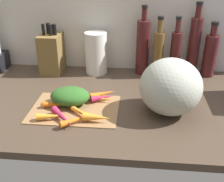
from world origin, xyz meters
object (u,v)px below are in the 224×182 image
(carrot_7, at_px, (103,94))
(carrot_1, at_px, (90,96))
(carrot_6, at_px, (97,117))
(cutting_board, at_px, (75,108))
(carrot_5, at_px, (85,114))
(paper_towel_roll, at_px, (96,53))
(carrot_4, at_px, (78,119))
(carrot_2, at_px, (100,99))
(bottle_3, at_px, (194,45))
(bottle_1, at_px, (158,53))
(knife_block, at_px, (52,53))
(carrot_9, at_px, (103,97))
(carrot_0, at_px, (63,117))
(carrot_8, at_px, (56,105))
(winter_squash, at_px, (171,87))
(carrot_3, at_px, (52,116))
(bottle_2, at_px, (175,53))
(bottle_0, at_px, (143,47))
(bottle_4, at_px, (210,54))

(carrot_7, bearing_deg, carrot_1, -150.88)
(carrot_6, bearing_deg, cutting_board, 138.46)
(carrot_5, distance_m, paper_towel_roll, 0.48)
(carrot_4, relative_size, carrot_7, 1.19)
(carrot_5, bearing_deg, carrot_2, 72.82)
(bottle_3, bearing_deg, bottle_1, -164.45)
(cutting_board, height_order, knife_block, knife_block)
(bottle_1, bearing_deg, knife_block, 179.04)
(cutting_board, height_order, carrot_1, carrot_1)
(knife_block, bearing_deg, carrot_9, -45.32)
(carrot_0, xyz_separation_m, bottle_3, (0.56, 0.53, 0.14))
(carrot_7, bearing_deg, bottle_3, 36.76)
(bottle_1, bearing_deg, carrot_8, -138.52)
(carrot_2, height_order, carrot_5, carrot_2)
(cutting_board, relative_size, bottle_1, 1.15)
(cutting_board, relative_size, winter_squash, 1.47)
(paper_towel_roll, bearing_deg, carrot_3, -101.53)
(carrot_5, bearing_deg, bottle_3, 45.64)
(carrot_0, xyz_separation_m, bottle_2, (0.47, 0.50, 0.10))
(cutting_board, xyz_separation_m, carrot_9, (0.11, 0.07, 0.02))
(carrot_6, distance_m, carrot_8, 0.20)
(carrot_1, relative_size, carrot_4, 1.02)
(carrot_1, xyz_separation_m, carrot_9, (0.05, -0.00, -0.00))
(carrot_3, xyz_separation_m, bottle_1, (0.42, 0.48, 0.11))
(carrot_9, height_order, bottle_2, bottle_2)
(carrot_7, relative_size, knife_block, 0.47)
(carrot_0, xyz_separation_m, carrot_5, (0.08, 0.04, -0.00))
(carrot_5, bearing_deg, carrot_3, -166.26)
(carrot_5, height_order, bottle_3, bottle_3)
(carrot_6, distance_m, winter_squash, 0.31)
(carrot_5, relative_size, bottle_0, 0.41)
(carrot_5, relative_size, carrot_7, 1.20)
(knife_block, distance_m, paper_towel_roll, 0.24)
(paper_towel_roll, relative_size, bottle_2, 0.71)
(carrot_7, bearing_deg, paper_towel_roll, 103.51)
(carrot_2, bearing_deg, carrot_3, -134.89)
(carrot_2, bearing_deg, carrot_9, 24.71)
(carrot_4, height_order, carrot_8, same)
(carrot_8, bearing_deg, carrot_6, -26.43)
(carrot_5, bearing_deg, carrot_8, 154.16)
(carrot_2, relative_size, paper_towel_roll, 0.61)
(knife_block, bearing_deg, bottle_3, 3.21)
(carrot_3, distance_m, carrot_8, 0.09)
(carrot_0, bearing_deg, bottle_0, 59.91)
(winter_squash, distance_m, bottle_0, 0.42)
(bottle_4, bearing_deg, carrot_3, -143.45)
(carrot_1, height_order, bottle_2, bottle_2)
(winter_squash, height_order, bottle_0, bottle_0)
(paper_towel_roll, bearing_deg, carrot_6, -81.60)
(bottle_0, relative_size, bottle_2, 1.15)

